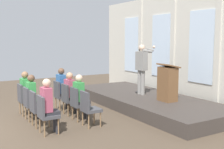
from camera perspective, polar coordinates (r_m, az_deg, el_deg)
name	(u,v)px	position (r m, az deg, el deg)	size (l,w,h in m)	color
rear_partition	(181,48)	(10.51, 13.53, 5.18)	(9.95, 0.14, 3.91)	beige
stage_platform	(146,101)	(9.78, 6.76, -5.29)	(6.20, 2.40, 0.38)	#3F3833
speaker	(142,66)	(9.83, 5.92, 1.77)	(0.51, 0.69, 1.71)	gray
mic_stand	(139,83)	(10.20, 5.45, -1.75)	(0.28, 0.28, 1.55)	black
lectern	(168,83)	(8.93, 10.97, -1.70)	(0.60, 0.48, 1.16)	brown
chair_r0_c0	(60,94)	(9.33, -10.22, -3.77)	(0.46, 0.44, 0.94)	olive
audience_r0_c0	(63,87)	(9.32, -9.79, -2.42)	(0.36, 0.39, 1.36)	#2D2D33
chair_r0_c1	(68,97)	(8.70, -8.63, -4.53)	(0.46, 0.44, 0.94)	olive
audience_r0_c1	(71,91)	(8.70, -8.15, -3.30)	(0.36, 0.39, 1.29)	#2D2D33
chair_r0_c2	(78,102)	(8.09, -6.79, -5.39)	(0.46, 0.44, 0.94)	olive
audience_r0_c2	(80,95)	(8.08, -6.28, -4.04)	(0.36, 0.39, 1.30)	#2D2D33
chair_r0_c3	(89,107)	(7.48, -4.65, -6.39)	(0.46, 0.44, 0.94)	olive
chair_r1_c0	(24,97)	(9.01, -17.05, -4.37)	(0.46, 0.44, 0.94)	olive
audience_r1_c0	(27,91)	(8.99, -16.59, -3.10)	(0.36, 0.39, 1.31)	#2D2D33
chair_r1_c1	(30,102)	(8.36, -15.93, -5.21)	(0.46, 0.44, 0.94)	olive
audience_r1_c1	(33,95)	(8.34, -15.42, -3.92)	(0.36, 0.39, 1.29)	#2D2D33
chair_r1_c2	(37,107)	(7.71, -14.62, -6.19)	(0.46, 0.44, 0.94)	olive
chair_r1_c3	(46,112)	(7.07, -13.06, -7.35)	(0.46, 0.44, 0.94)	olive
audience_r1_c3	(49,103)	(7.05, -12.48, -5.63)	(0.36, 0.39, 1.34)	#2D2D33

